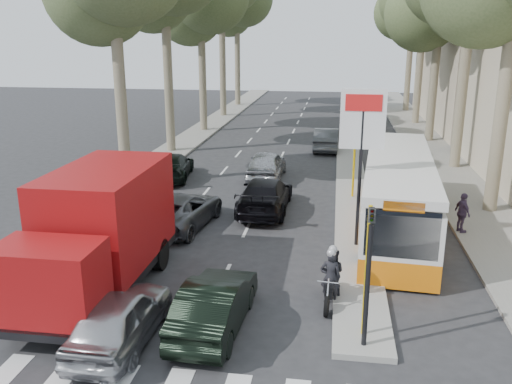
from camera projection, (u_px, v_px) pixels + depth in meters
ground at (241, 310)px, 14.90m from camera, size 120.00×120.00×0.00m
sidewalk_right at (426, 143)px, 37.40m from camera, size 3.20×70.00×0.12m
median_left at (203, 130)px, 42.60m from camera, size 2.40×64.00×0.12m
traffic_island at (352, 198)px, 24.86m from camera, size 1.50×26.00×0.16m
building_far at (508, 25)px, 42.75m from camera, size 11.00×20.00×16.00m
billboard at (361, 146)px, 18.15m from camera, size 1.50×12.10×5.60m
traffic_light_island at (369, 254)px, 12.32m from camera, size 0.16×0.41×3.60m
tree_r_e at (415, 0)px, 50.67m from camera, size 7.40×7.20×14.10m
silver_hatchback at (120, 317)px, 13.18m from camera, size 1.68×4.03×1.36m
dark_hatchback at (215, 304)px, 13.83m from camera, size 1.63×4.19×1.36m
queue_car_a at (182, 210)px, 21.31m from camera, size 2.75×4.92×1.30m
queue_car_b at (265, 195)px, 23.07m from camera, size 2.06×5.00×1.45m
queue_car_c at (266, 165)px, 28.27m from camera, size 1.80×4.41×1.50m
queue_car_d at (327, 139)px, 35.32m from camera, size 1.61×4.45×1.46m
queue_car_e at (172, 166)px, 28.33m from camera, size 2.48×4.85×1.35m
red_truck at (99, 231)px, 15.47m from camera, size 2.59×6.74×3.59m
city_bus at (398, 192)px, 20.58m from camera, size 3.25×11.10×2.88m
motorcycle at (331, 276)px, 15.22m from camera, size 0.76×1.97×1.67m
pedestrian_near at (462, 213)px, 20.25m from camera, size 0.72×0.99×1.53m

